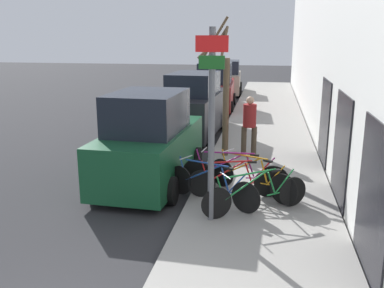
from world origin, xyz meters
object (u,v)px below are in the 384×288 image
at_px(signpost, 211,121).
at_px(bicycle_1, 211,186).
at_px(bicycle_4, 234,174).
at_px(bicycle_0, 256,194).
at_px(parked_car_3, 226,79).
at_px(parked_car_1, 194,107).
at_px(bicycle_3, 251,178).
at_px(street_tree, 224,94).
at_px(bicycle_2, 235,181).
at_px(parked_car_0, 150,143).
at_px(parked_car_2, 215,88).
at_px(pedestrian_near, 249,121).

distance_m(signpost, bicycle_1, 1.78).
bearing_deg(bicycle_4, signpost, 176.31).
xyz_separation_m(bicycle_1, bicycle_4, (0.42, 0.82, 0.01)).
distance_m(signpost, bicycle_0, 1.87).
bearing_deg(parked_car_3, parked_car_1, -92.78).
distance_m(bicycle_1, parked_car_3, 18.68).
bearing_deg(bicycle_3, bicycle_4, 97.79).
height_order(parked_car_1, street_tree, street_tree).
distance_m(bicycle_2, parked_car_3, 18.29).
distance_m(bicycle_0, bicycle_3, 0.98).
xyz_separation_m(parked_car_0, parked_car_2, (0.19, 11.45, 0.01)).
distance_m(signpost, bicycle_2, 2.08).
height_order(bicycle_3, parked_car_1, parked_car_1).
xyz_separation_m(bicycle_1, bicycle_2, (0.47, 0.45, -0.02)).
xyz_separation_m(signpost, parked_car_0, (-1.85, 2.26, -1.06)).
distance_m(bicycle_4, street_tree, 3.40).
bearing_deg(bicycle_1, pedestrian_near, 19.68).
bearing_deg(street_tree, bicycle_1, -87.58).
height_order(signpost, bicycle_1, signpost).
bearing_deg(bicycle_0, bicycle_2, 0.65).
relative_size(parked_car_2, pedestrian_near, 2.75).
distance_m(parked_car_0, parked_car_2, 11.45).
relative_size(signpost, parked_car_0, 0.85).
relative_size(signpost, parked_car_3, 0.83).
bearing_deg(bicycle_4, bicycle_0, -147.82).
distance_m(bicycle_1, pedestrian_near, 4.13).
bearing_deg(street_tree, bicycle_2, -79.54).
xyz_separation_m(parked_car_1, pedestrian_near, (2.15, -2.79, 0.09)).
bearing_deg(parked_car_2, parked_car_1, -92.98).
relative_size(bicycle_2, street_tree, 0.51).
bearing_deg(bicycle_0, parked_car_0, 25.42).
relative_size(bicycle_3, parked_car_1, 0.44).
relative_size(bicycle_2, parked_car_3, 0.47).
bearing_deg(parked_car_3, parked_car_0, -93.48).
bearing_deg(parked_car_3, pedestrian_near, -84.43).
distance_m(bicycle_0, parked_car_3, 19.12).
distance_m(bicycle_2, street_tree, 3.76).
bearing_deg(parked_car_0, parked_car_3, 92.11).
height_order(parked_car_1, parked_car_3, parked_car_1).
relative_size(signpost, bicycle_0, 1.78).
bearing_deg(parked_car_1, bicycle_4, -68.23).
xyz_separation_m(bicycle_2, street_tree, (-0.63, 3.40, 1.47)).
relative_size(bicycle_1, parked_car_3, 0.48).
bearing_deg(parked_car_1, parked_car_2, 93.47).
xyz_separation_m(parked_car_2, parked_car_3, (-0.06, 5.74, -0.08)).
bearing_deg(pedestrian_near, signpost, -104.30).
relative_size(bicycle_2, parked_car_1, 0.45).
relative_size(bicycle_0, bicycle_1, 0.97).
height_order(bicycle_0, parked_car_0, parked_car_0).
bearing_deg(bicycle_4, bicycle_3, -107.71).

